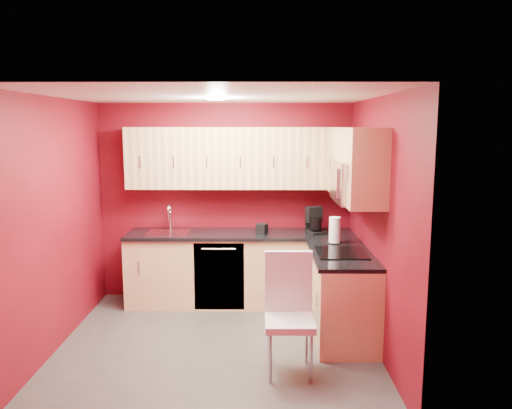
{
  "coord_description": "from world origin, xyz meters",
  "views": [
    {
      "loc": [
        0.42,
        -4.83,
        2.22
      ],
      "look_at": [
        0.39,
        0.55,
        1.37
      ],
      "focal_mm": 35.0,
      "sensor_mm": 36.0,
      "label": 1
    }
  ],
  "objects_px": {
    "microwave": "(354,181)",
    "coffee_maker": "(316,220)",
    "napkin_holder": "(262,229)",
    "dining_chair": "(290,315)",
    "paper_towel": "(335,230)",
    "sink": "(168,230)"
  },
  "relations": [
    {
      "from": "microwave",
      "to": "coffee_maker",
      "type": "xyz_separation_m",
      "value": [
        -0.27,
        0.97,
        -0.59
      ]
    },
    {
      "from": "napkin_holder",
      "to": "coffee_maker",
      "type": "bearing_deg",
      "value": 5.07
    },
    {
      "from": "coffee_maker",
      "to": "dining_chair",
      "type": "xyz_separation_m",
      "value": [
        -0.43,
        -1.76,
        -0.53
      ]
    },
    {
      "from": "microwave",
      "to": "coffee_maker",
      "type": "distance_m",
      "value": 1.17
    },
    {
      "from": "microwave",
      "to": "dining_chair",
      "type": "xyz_separation_m",
      "value": [
        -0.69,
        -0.78,
        -1.12
      ]
    },
    {
      "from": "coffee_maker",
      "to": "napkin_holder",
      "type": "bearing_deg",
      "value": 163.65
    },
    {
      "from": "microwave",
      "to": "paper_towel",
      "type": "bearing_deg",
      "value": 104.48
    },
    {
      "from": "napkin_holder",
      "to": "paper_towel",
      "type": "height_order",
      "value": "paper_towel"
    },
    {
      "from": "microwave",
      "to": "sink",
      "type": "xyz_separation_m",
      "value": [
        -2.09,
        1.0,
        -0.72
      ]
    },
    {
      "from": "napkin_holder",
      "to": "dining_chair",
      "type": "xyz_separation_m",
      "value": [
        0.24,
        -1.7,
        -0.43
      ]
    },
    {
      "from": "sink",
      "to": "coffee_maker",
      "type": "relative_size",
      "value": 1.63
    },
    {
      "from": "microwave",
      "to": "paper_towel",
      "type": "distance_m",
      "value": 0.76
    },
    {
      "from": "coffee_maker",
      "to": "dining_chair",
      "type": "height_order",
      "value": "coffee_maker"
    },
    {
      "from": "sink",
      "to": "paper_towel",
      "type": "xyz_separation_m",
      "value": [
        1.98,
        -0.55,
        0.11
      ]
    },
    {
      "from": "microwave",
      "to": "sink",
      "type": "distance_m",
      "value": 2.43
    },
    {
      "from": "paper_towel",
      "to": "dining_chair",
      "type": "bearing_deg",
      "value": -115.07
    },
    {
      "from": "sink",
      "to": "coffee_maker",
      "type": "xyz_separation_m",
      "value": [
        1.83,
        -0.03,
        0.13
      ]
    },
    {
      "from": "coffee_maker",
      "to": "paper_towel",
      "type": "height_order",
      "value": "coffee_maker"
    },
    {
      "from": "microwave",
      "to": "napkin_holder",
      "type": "relative_size",
      "value": 5.98
    },
    {
      "from": "microwave",
      "to": "dining_chair",
      "type": "bearing_deg",
      "value": -131.5
    },
    {
      "from": "paper_towel",
      "to": "dining_chair",
      "type": "height_order",
      "value": "paper_towel"
    },
    {
      "from": "napkin_holder",
      "to": "paper_towel",
      "type": "bearing_deg",
      "value": -29.51
    }
  ]
}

